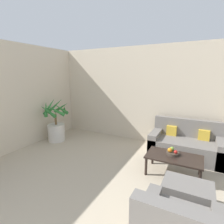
{
  "coord_description": "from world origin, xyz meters",
  "views": [
    {
      "loc": [
        0.63,
        1.36,
        1.92
      ],
      "look_at": [
        -1.35,
        5.16,
        1.0
      ],
      "focal_mm": 28.0,
      "sensor_mm": 36.0,
      "label": 1
    }
  ],
  "objects_px": {
    "sofa_loveseat": "(186,145)",
    "coffee_table": "(174,158)",
    "orange_fruit": "(170,150)",
    "ottoman": "(187,197)",
    "apple_red": "(176,152)",
    "apple_green": "(172,149)",
    "potted_palm": "(56,126)",
    "fruit_bowl": "(173,153)"
  },
  "relations": [
    {
      "from": "sofa_loveseat",
      "to": "coffee_table",
      "type": "bearing_deg",
      "value": -97.7
    },
    {
      "from": "orange_fruit",
      "to": "ottoman",
      "type": "xyz_separation_m",
      "value": [
        0.4,
        -0.89,
        -0.28
      ]
    },
    {
      "from": "ottoman",
      "to": "apple_red",
      "type": "bearing_deg",
      "value": 108.3
    },
    {
      "from": "sofa_loveseat",
      "to": "apple_green",
      "type": "height_order",
      "value": "sofa_loveseat"
    },
    {
      "from": "potted_palm",
      "to": "fruit_bowl",
      "type": "relative_size",
      "value": 5.13
    },
    {
      "from": "coffee_table",
      "to": "potted_palm",
      "type": "bearing_deg",
      "value": 174.78
    },
    {
      "from": "apple_red",
      "to": "coffee_table",
      "type": "bearing_deg",
      "value": -137.05
    },
    {
      "from": "apple_red",
      "to": "ottoman",
      "type": "distance_m",
      "value": 0.96
    },
    {
      "from": "ottoman",
      "to": "fruit_bowl",
      "type": "bearing_deg",
      "value": 110.68
    },
    {
      "from": "sofa_loveseat",
      "to": "potted_palm",
      "type": "bearing_deg",
      "value": -169.35
    },
    {
      "from": "fruit_bowl",
      "to": "apple_green",
      "type": "height_order",
      "value": "apple_green"
    },
    {
      "from": "fruit_bowl",
      "to": "ottoman",
      "type": "bearing_deg",
      "value": -69.32
    },
    {
      "from": "sofa_loveseat",
      "to": "fruit_bowl",
      "type": "xyz_separation_m",
      "value": [
        -0.17,
        -0.9,
        0.13
      ]
    },
    {
      "from": "apple_red",
      "to": "apple_green",
      "type": "relative_size",
      "value": 0.82
    },
    {
      "from": "apple_red",
      "to": "orange_fruit",
      "type": "distance_m",
      "value": 0.11
    },
    {
      "from": "sofa_loveseat",
      "to": "apple_green",
      "type": "relative_size",
      "value": 19.73
    },
    {
      "from": "coffee_table",
      "to": "sofa_loveseat",
      "type": "bearing_deg",
      "value": 82.3
    },
    {
      "from": "sofa_loveseat",
      "to": "coffee_table",
      "type": "xyz_separation_m",
      "value": [
        -0.13,
        -0.96,
        0.06
      ]
    },
    {
      "from": "sofa_loveseat",
      "to": "coffee_table",
      "type": "relative_size",
      "value": 1.56
    },
    {
      "from": "coffee_table",
      "to": "apple_green",
      "type": "relative_size",
      "value": 12.61
    },
    {
      "from": "apple_green",
      "to": "sofa_loveseat",
      "type": "bearing_deg",
      "value": 76.89
    },
    {
      "from": "sofa_loveseat",
      "to": "ottoman",
      "type": "xyz_separation_m",
      "value": [
        0.18,
        -1.81,
        -0.08
      ]
    },
    {
      "from": "potted_palm",
      "to": "apple_red",
      "type": "bearing_deg",
      "value": -4.84
    },
    {
      "from": "sofa_loveseat",
      "to": "apple_red",
      "type": "distance_m",
      "value": 0.96
    },
    {
      "from": "coffee_table",
      "to": "fruit_bowl",
      "type": "bearing_deg",
      "value": 118.96
    },
    {
      "from": "potted_palm",
      "to": "apple_green",
      "type": "height_order",
      "value": "potted_palm"
    },
    {
      "from": "coffee_table",
      "to": "fruit_bowl",
      "type": "distance_m",
      "value": 0.1
    },
    {
      "from": "potted_palm",
      "to": "fruit_bowl",
      "type": "xyz_separation_m",
      "value": [
        3.31,
        -0.24,
        -0.04
      ]
    },
    {
      "from": "coffee_table",
      "to": "ottoman",
      "type": "height_order",
      "value": "ottoman"
    },
    {
      "from": "potted_palm",
      "to": "apple_red",
      "type": "height_order",
      "value": "potted_palm"
    },
    {
      "from": "orange_fruit",
      "to": "ottoman",
      "type": "height_order",
      "value": "orange_fruit"
    },
    {
      "from": "apple_green",
      "to": "orange_fruit",
      "type": "bearing_deg",
      "value": -106.29
    },
    {
      "from": "ottoman",
      "to": "sofa_loveseat",
      "type": "bearing_deg",
      "value": 95.69
    },
    {
      "from": "apple_red",
      "to": "apple_green",
      "type": "xyz_separation_m",
      "value": [
        -0.09,
        0.11,
        0.01
      ]
    },
    {
      "from": "apple_red",
      "to": "fruit_bowl",
      "type": "bearing_deg",
      "value": 142.71
    },
    {
      "from": "coffee_table",
      "to": "apple_red",
      "type": "distance_m",
      "value": 0.14
    },
    {
      "from": "apple_red",
      "to": "orange_fruit",
      "type": "xyz_separation_m",
      "value": [
        -0.11,
        0.02,
        0.01
      ]
    },
    {
      "from": "apple_green",
      "to": "orange_fruit",
      "type": "relative_size",
      "value": 0.95
    },
    {
      "from": "fruit_bowl",
      "to": "ottoman",
      "type": "height_order",
      "value": "fruit_bowl"
    },
    {
      "from": "potted_palm",
      "to": "apple_red",
      "type": "xyz_separation_m",
      "value": [
        3.37,
        -0.29,
        0.02
      ]
    },
    {
      "from": "sofa_loveseat",
      "to": "orange_fruit",
      "type": "relative_size",
      "value": 18.74
    },
    {
      "from": "potted_palm",
      "to": "sofa_loveseat",
      "type": "bearing_deg",
      "value": 10.65
    }
  ]
}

